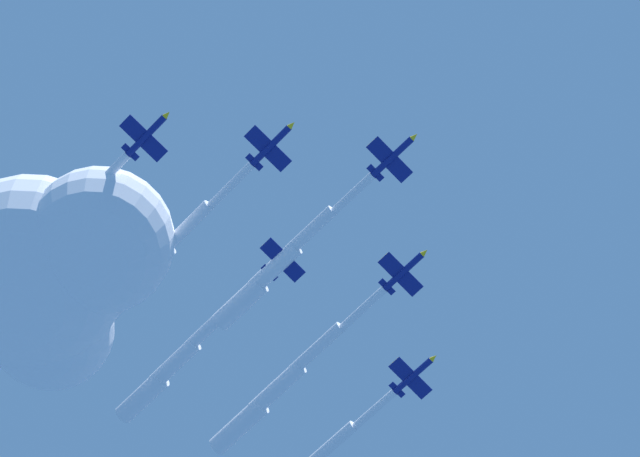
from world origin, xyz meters
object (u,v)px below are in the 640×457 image
Objects in this scene: jet_port_inner at (279,387)px; jet_starboard_inner at (148,270)px; jet_lead at (277,266)px; jet_port_mid at (177,361)px; jet_port_outer at (34,253)px.

jet_port_inner is 31.10m from jet_starboard_inner.
jet_port_mid is (22.66, -10.82, -0.25)m from jet_lead.
jet_port_inner is at bearing -127.49° from jet_port_outer.
jet_port_inner is at bearing -70.22° from jet_lead.
jet_port_inner is 18.27m from jet_port_mid.
jet_lead is at bearing -160.77° from jet_starboard_inner.
jet_port_mid is (2.14, -17.98, 0.83)m from jet_starboard_inner.
jet_lead is 0.97× the size of jet_port_outer.
jet_lead is 40.63m from jet_port_outer.
jet_lead is 21.76m from jet_starboard_inner.
jet_lead reaches higher than jet_port_inner.
jet_starboard_inner reaches higher than jet_port_outer.
jet_port_inner is 1.10× the size of jet_port_mid.
jet_starboard_inner is at bearing 19.23° from jet_lead.
jet_port_inner reaches higher than jet_port_outer.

